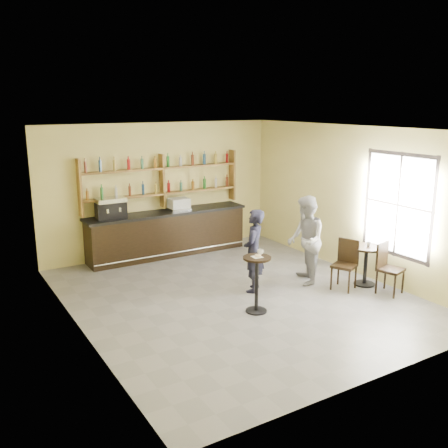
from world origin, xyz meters
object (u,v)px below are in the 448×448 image
pedestal_table (257,285)px  chair_west (344,265)px  patron_second (305,240)px  cafe_table (365,266)px  chair_south (391,269)px  bar_counter (168,233)px  man_main (254,251)px  espresso_machine (111,208)px  pastry_case (179,204)px

pedestal_table → chair_west: bearing=0.4°
pedestal_table → patron_second: bearing=22.5°
pedestal_table → cafe_table: 2.69m
chair_south → bar_counter: bearing=104.3°
man_main → patron_second: bearing=126.1°
chair_west → pedestal_table: bearing=-114.2°
espresso_machine → pastry_case: bearing=5.9°
man_main → pastry_case: bearing=-132.7°
pastry_case → man_main: bearing=-93.4°
bar_counter → patron_second: patron_second is taller
pedestal_table → chair_south: pedestal_table is taller
chair_south → patron_second: (-1.05, 1.34, 0.41)m
chair_south → patron_second: size_ratio=0.55×
pastry_case → chair_west: bearing=-72.0°
man_main → chair_west: bearing=106.6°
espresso_machine → chair_south: size_ratio=0.65×
patron_second → chair_west: bearing=62.8°
pastry_case → chair_west: (1.72, -3.94, -0.74)m
bar_counter → cafe_table: (2.60, -3.99, -0.14)m
pedestal_table → chair_west: 2.14m
bar_counter → chair_west: bar_counter is taller
chair_south → patron_second: patron_second is taller
espresso_machine → patron_second: 4.44m
bar_counter → espresso_machine: size_ratio=6.11×
cafe_table → chair_west: size_ratio=0.82×
pastry_case → chair_south: pastry_case is taller
bar_counter → pastry_case: pastry_case is taller
cafe_table → patron_second: (-1.00, 0.74, 0.51)m
pastry_case → pedestal_table: (-0.42, -3.96, -0.72)m
pedestal_table → chair_south: 2.81m
pastry_case → chair_west: 4.36m
cafe_table → chair_west: bearing=174.8°
espresso_machine → pedestal_table: bearing=-65.9°
man_main → cafe_table: (2.15, -0.92, -0.42)m
pastry_case → patron_second: 3.51m
espresso_machine → chair_south: espresso_machine is taller
man_main → cafe_table: bearing=111.9°
bar_counter → cafe_table: bearing=-56.9°
bar_counter → man_main: bearing=-81.8°
pastry_case → patron_second: bearing=-74.2°
cafe_table → patron_second: bearing=143.5°
bar_counter → espresso_machine: 1.60m
pedestal_table → cafe_table: (2.69, -0.03, -0.10)m
cafe_table → pastry_case: bearing=119.7°
espresso_machine → bar_counter: bearing=5.9°
chair_west → patron_second: 0.92m
pedestal_table → pastry_case: bearing=84.0°
patron_second → man_main: bearing=-69.1°
chair_west → chair_south: bearing=18.1°
espresso_machine → patron_second: bearing=-41.5°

